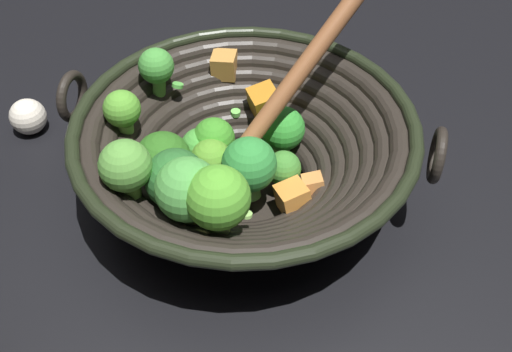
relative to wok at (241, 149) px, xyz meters
The scene contains 3 objects.
ground_plane 0.07m from the wok, 118.30° to the left, with size 4.00×4.00×0.00m, color black.
wok is the anchor object (origin of this frame).
garlic_bulb 0.28m from the wok, 121.06° to the right, with size 0.04×0.04×0.04m, color silver.
Camera 1 is at (0.43, -0.05, 0.47)m, focal length 40.84 mm.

